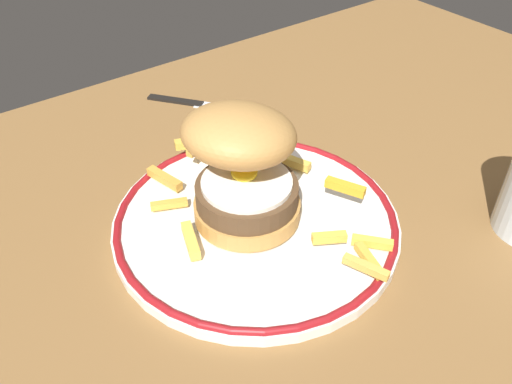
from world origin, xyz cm
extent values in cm
cube|color=brown|center=(0.00, 0.00, -2.00)|extent=(122.46, 85.10, 4.00)
cylinder|color=white|center=(-3.60, 4.00, 0.60)|extent=(28.79, 28.79, 1.20)
torus|color=maroon|center=(-3.60, 4.00, 1.20)|extent=(28.39, 28.39, 0.80)
cylinder|color=#BC8540|center=(-4.31, 4.53, 2.50)|extent=(10.56, 10.56, 1.80)
cylinder|color=#4D3621|center=(-4.31, 4.53, 4.46)|extent=(10.03, 10.03, 2.12)
cylinder|color=white|center=(-4.31, 4.53, 5.77)|extent=(8.79, 8.79, 0.50)
ellipsoid|color=yellow|center=(-4.04, 5.30, 6.44)|extent=(2.60, 2.60, 1.40)
ellipsoid|color=#B98545|center=(-4.07, 5.98, 10.43)|extent=(14.49, 14.10, 6.73)
cube|color=gold|center=(4.62, 8.60, 2.07)|extent=(2.66, 4.79, 0.95)
cube|color=gold|center=(-8.29, 14.22, 2.07)|extent=(1.99, 4.79, 0.93)
cube|color=yellow|center=(2.60, -5.94, 2.01)|extent=(3.11, 3.44, 0.82)
cube|color=gold|center=(-4.48, 11.00, 2.07)|extent=(3.43, 1.64, 0.95)
cube|color=gold|center=(0.72, -7.39, 1.99)|extent=(1.96, 4.32, 0.78)
cube|color=#EDA946|center=(-1.26, -8.60, 3.44)|extent=(2.13, 4.14, 0.73)
cube|color=gold|center=(-0.87, -3.66, 2.86)|extent=(3.22, 2.36, 0.84)
cube|color=gold|center=(-9.95, 10.30, 1.96)|extent=(3.73, 2.19, 0.73)
cube|color=gold|center=(4.55, 0.44, 3.89)|extent=(2.59, 4.10, 0.92)
cube|color=gold|center=(-2.85, 16.93, 3.09)|extent=(4.44, 2.49, 0.99)
cube|color=#E9BB47|center=(-10.98, 4.37, 2.09)|extent=(2.42, 4.58, 0.98)
cube|color=gold|center=(-3.03, 15.31, 3.66)|extent=(4.10, 2.35, 0.83)
cube|color=black|center=(2.64, 31.24, 0.30)|extent=(5.84, 7.06, 0.70)
cube|color=silver|center=(7.84, 24.52, 0.20)|extent=(8.15, 9.80, 0.24)
camera|label=1|loc=(-27.34, -27.92, 37.16)|focal=37.29mm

